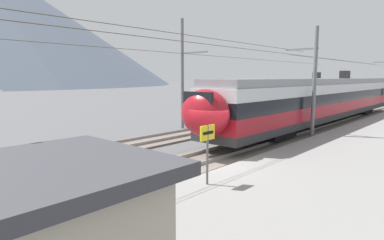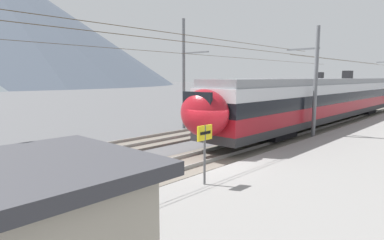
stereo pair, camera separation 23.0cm
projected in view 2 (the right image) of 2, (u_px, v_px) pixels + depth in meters
name	position (u px, v px, depth m)	size (l,w,h in m)	color
ground_plane	(206.00, 168.00, 14.06)	(400.00, 400.00, 0.00)	#565659
platform_slab	(327.00, 193.00, 10.56)	(120.00, 8.19, 0.35)	gray
track_near	(190.00, 163.00, 14.71)	(120.00, 3.00, 0.28)	#6B6359
track_far	(122.00, 146.00, 18.29)	(120.00, 3.00, 0.28)	#6B6359
train_near_platform	(325.00, 99.00, 26.06)	(31.60, 2.85, 4.27)	#2D2D30
train_far_track	(302.00, 93.00, 35.09)	(28.92, 2.95, 4.27)	#2D2D30
catenary_mast_mid	(313.00, 81.00, 19.91)	(43.91, 2.11, 7.04)	slate
catenary_mast_far_side	(185.00, 73.00, 24.57)	(43.91, 2.60, 8.33)	slate
platform_sign	(205.00, 141.00, 10.72)	(0.70, 0.08, 2.02)	#59595B
passenger_walking	(80.00, 194.00, 7.40)	(0.53, 0.22, 1.69)	#383842
handbag_beside_passenger	(108.00, 219.00, 7.94)	(0.32, 0.18, 0.37)	maroon
potted_plant_platform_edge	(133.00, 204.00, 8.16)	(0.52, 0.52, 0.71)	brown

